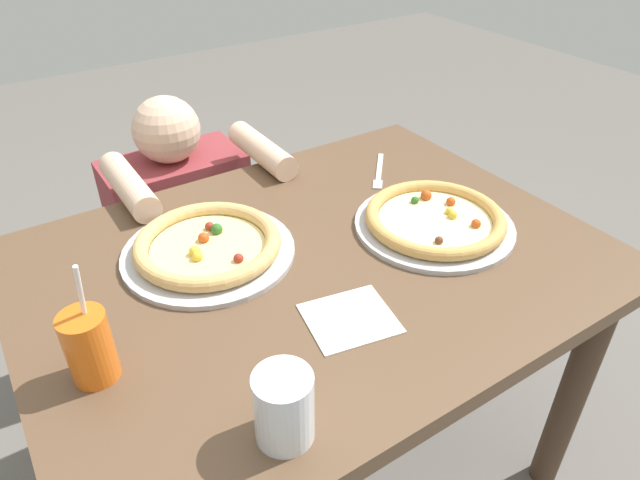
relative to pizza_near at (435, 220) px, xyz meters
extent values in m
plane|color=#66605B|center=(-0.29, 0.05, -0.77)|extent=(8.00, 8.00, 0.00)
cube|color=brown|center=(-0.29, 0.05, -0.04)|extent=(1.21, 0.91, 0.04)
cylinder|color=#443122|center=(0.23, -0.32, -0.41)|extent=(0.07, 0.07, 0.71)
cylinder|color=#443122|center=(-0.82, 0.43, -0.41)|extent=(0.07, 0.07, 0.71)
cylinder|color=#443122|center=(0.23, 0.43, -0.41)|extent=(0.07, 0.07, 0.71)
cylinder|color=#B7B7BC|center=(0.00, 0.00, -0.01)|extent=(0.37, 0.37, 0.01)
cylinder|color=beige|center=(0.00, 0.00, 0.00)|extent=(0.26, 0.26, 0.01)
torus|color=tan|center=(0.00, 0.00, 0.01)|extent=(0.32, 0.32, 0.03)
sphere|color=gold|center=(0.04, -0.02, 0.01)|extent=(0.02, 0.02, 0.02)
sphere|color=#BF4C19|center=(0.08, 0.03, 0.01)|extent=(0.02, 0.02, 0.02)
sphere|color=brown|center=(-0.06, -0.07, 0.01)|extent=(0.02, 0.02, 0.02)
sphere|color=#2D6623|center=(0.01, 0.08, 0.01)|extent=(0.02, 0.02, 0.02)
sphere|color=#BF4C19|center=(0.05, 0.08, 0.01)|extent=(0.03, 0.03, 0.03)
sphere|color=#BF4C19|center=(0.06, -0.07, 0.01)|extent=(0.02, 0.02, 0.02)
sphere|color=gold|center=(0.05, 0.00, 0.01)|extent=(0.02, 0.02, 0.02)
cylinder|color=#B7B7BC|center=(-0.48, 0.19, -0.01)|extent=(0.37, 0.37, 0.01)
cylinder|color=#EFD68C|center=(-0.48, 0.19, 0.00)|extent=(0.25, 0.25, 0.01)
torus|color=tan|center=(-0.48, 0.19, 0.01)|extent=(0.31, 0.31, 0.03)
sphere|color=gold|center=(-0.52, 0.15, 0.01)|extent=(0.02, 0.02, 0.02)
sphere|color=maroon|center=(-0.45, 0.10, 0.01)|extent=(0.02, 0.02, 0.02)
sphere|color=gold|center=(-0.51, 0.17, 0.01)|extent=(0.02, 0.02, 0.02)
sphere|color=maroon|center=(-0.45, 0.24, 0.01)|extent=(0.02, 0.02, 0.02)
sphere|color=#BF4C19|center=(-0.48, 0.21, 0.01)|extent=(0.02, 0.02, 0.02)
sphere|color=#2D6623|center=(-0.44, 0.22, 0.01)|extent=(0.03, 0.03, 0.03)
cylinder|color=orange|center=(-0.77, -0.03, 0.04)|extent=(0.08, 0.08, 0.13)
cylinder|color=white|center=(-0.76, -0.03, 0.15)|extent=(0.02, 0.03, 0.12)
cylinder|color=silver|center=(-0.57, -0.30, 0.04)|extent=(0.09, 0.09, 0.12)
cube|color=white|center=(-0.57, -0.29, 0.07)|extent=(0.03, 0.03, 0.03)
cube|color=white|center=(-0.59, -0.30, 0.07)|extent=(0.03, 0.03, 0.03)
cube|color=white|center=(-0.56, -0.31, 0.08)|extent=(0.03, 0.03, 0.02)
cube|color=white|center=(-0.34, -0.15, -0.02)|extent=(0.18, 0.17, 0.00)
cube|color=silver|center=(0.08, 0.30, -0.02)|extent=(0.12, 0.13, 0.00)
cube|color=silver|center=(0.01, 0.23, -0.02)|extent=(0.05, 0.05, 0.00)
cylinder|color=#333847|center=(-0.36, 0.74, -0.54)|extent=(0.33, 0.33, 0.45)
cube|color=maroon|center=(-0.36, 0.74, -0.19)|extent=(0.41, 0.22, 0.26)
sphere|color=beige|center=(-0.36, 0.74, 0.04)|extent=(0.19, 0.19, 0.19)
cylinder|color=beige|center=(-0.54, 0.51, 0.02)|extent=(0.07, 0.28, 0.07)
cylinder|color=beige|center=(-0.17, 0.51, 0.02)|extent=(0.07, 0.28, 0.07)
camera|label=1|loc=(-0.82, -0.77, 0.70)|focal=31.81mm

